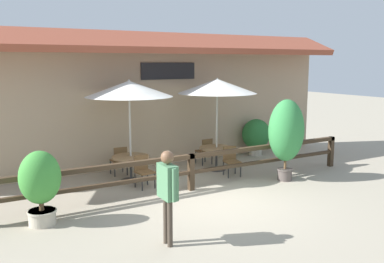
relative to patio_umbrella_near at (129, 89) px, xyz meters
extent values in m
plane|color=#9E937F|center=(1.01, -2.65, -2.57)|extent=(60.00, 60.00, 0.00)
cube|color=tan|center=(1.01, 1.55, -0.77)|extent=(14.00, 0.40, 3.60)
cube|color=brown|center=(1.01, 1.00, 1.31)|extent=(14.28, 1.48, 0.70)
cube|color=black|center=(1.87, 1.32, 0.43)|extent=(1.88, 0.04, 0.52)
cube|color=#3D2D1E|center=(1.01, -1.60, -1.67)|extent=(10.40, 0.14, 0.11)
cube|color=#3D2D1E|center=(1.01, -1.60, -2.09)|extent=(10.40, 0.10, 0.09)
cube|color=#3D2D1E|center=(1.01, -1.60, -2.09)|extent=(0.14, 0.14, 0.95)
cube|color=#3D2D1E|center=(6.14, -1.60, -2.09)|extent=(0.14, 0.14, 0.95)
cylinder|color=#B7B2A8|center=(0.00, 0.00, -1.36)|extent=(0.06, 0.06, 2.42)
cone|color=silver|center=(0.00, 0.00, 0.00)|extent=(2.38, 2.38, 0.43)
sphere|color=#B2ADA3|center=(0.00, 0.00, 0.22)|extent=(0.07, 0.07, 0.07)
cylinder|color=olive|center=(0.00, 0.00, -1.88)|extent=(1.04, 1.04, 0.05)
cylinder|color=#333333|center=(0.00, 0.00, -2.24)|extent=(0.07, 0.07, 0.66)
cylinder|color=#333333|center=(0.00, 0.00, -2.55)|extent=(0.57, 0.57, 0.03)
cube|color=brown|center=(0.06, -0.82, -2.14)|extent=(0.46, 0.46, 0.05)
cube|color=brown|center=(0.04, -0.63, -1.91)|extent=(0.40, 0.08, 0.40)
cylinder|color=#2D2D2D|center=(-0.11, -1.02, -2.37)|extent=(0.04, 0.04, 0.40)
cylinder|color=#2D2D2D|center=(0.27, -0.98, -2.37)|extent=(0.04, 0.04, 0.40)
cylinder|color=#2D2D2D|center=(-0.15, -0.65, -2.37)|extent=(0.04, 0.04, 0.40)
cylinder|color=#2D2D2D|center=(0.23, -0.61, -2.37)|extent=(0.04, 0.04, 0.40)
cube|color=brown|center=(-0.05, 0.82, -2.14)|extent=(0.43, 0.43, 0.05)
cube|color=brown|center=(-0.06, 0.63, -1.91)|extent=(0.40, 0.04, 0.40)
cylinder|color=#2D2D2D|center=(0.14, 1.00, -2.37)|extent=(0.04, 0.04, 0.40)
cylinder|color=#2D2D2D|center=(-0.24, 1.01, -2.37)|extent=(0.04, 0.04, 0.40)
cylinder|color=#2D2D2D|center=(0.13, 0.62, -2.37)|extent=(0.04, 0.04, 0.40)
cylinder|color=#2D2D2D|center=(-0.25, 0.63, -2.37)|extent=(0.04, 0.04, 0.40)
cylinder|color=#B7B2A8|center=(2.74, -0.16, -1.36)|extent=(0.06, 0.06, 2.42)
cone|color=silver|center=(2.74, -0.16, 0.00)|extent=(2.38, 2.38, 0.43)
sphere|color=#B2ADA3|center=(2.74, -0.16, 0.22)|extent=(0.07, 0.07, 0.07)
cylinder|color=olive|center=(2.74, -0.16, -1.88)|extent=(1.04, 1.04, 0.05)
cylinder|color=#333333|center=(2.74, -0.16, -2.24)|extent=(0.07, 0.07, 0.66)
cylinder|color=#333333|center=(2.74, -0.16, -2.55)|extent=(0.57, 0.57, 0.03)
cube|color=brown|center=(2.73, -1.00, -2.14)|extent=(0.50, 0.50, 0.05)
cube|color=brown|center=(2.77, -0.82, -1.91)|extent=(0.40, 0.12, 0.40)
cylinder|color=#2D2D2D|center=(2.50, -1.15, -2.37)|extent=(0.04, 0.04, 0.40)
cylinder|color=#2D2D2D|center=(2.88, -1.23, -2.37)|extent=(0.04, 0.04, 0.40)
cylinder|color=#2D2D2D|center=(2.58, -0.78, -2.37)|extent=(0.04, 0.04, 0.40)
cylinder|color=#2D2D2D|center=(2.95, -0.86, -2.37)|extent=(0.04, 0.04, 0.40)
cube|color=brown|center=(2.81, 0.68, -2.14)|extent=(0.45, 0.45, 0.05)
cube|color=brown|center=(2.82, 0.49, -1.91)|extent=(0.40, 0.07, 0.40)
cylinder|color=#2D2D2D|center=(2.98, 0.89, -2.37)|extent=(0.04, 0.04, 0.40)
cylinder|color=#2D2D2D|center=(2.61, 0.86, -2.37)|extent=(0.04, 0.04, 0.40)
cylinder|color=#2D2D2D|center=(3.01, 0.51, -2.37)|extent=(0.04, 0.04, 0.40)
cylinder|color=#2D2D2D|center=(2.64, 0.48, -2.37)|extent=(0.04, 0.04, 0.40)
cylinder|color=#B7AD99|center=(-2.81, -2.13, -2.41)|extent=(0.54, 0.54, 0.30)
cylinder|color=#B7AD99|center=(-2.81, -2.13, -2.28)|extent=(0.58, 0.58, 0.04)
cylinder|color=brown|center=(-2.81, -2.13, -2.10)|extent=(0.10, 0.10, 0.33)
ellipsoid|color=#3D8E38|center=(-2.81, -2.13, -1.57)|extent=(0.83, 0.75, 1.09)
cylinder|color=#564C47|center=(3.76, -2.11, -2.40)|extent=(0.40, 0.40, 0.32)
cylinder|color=#564C47|center=(3.76, -2.11, -2.26)|extent=(0.43, 0.43, 0.04)
cylinder|color=brown|center=(3.76, -2.11, -1.98)|extent=(0.07, 0.07, 0.52)
ellipsoid|color=#338442|center=(3.76, -2.11, -1.15)|extent=(1.02, 0.92, 1.72)
cylinder|color=#B7AD99|center=(5.13, 0.90, -2.42)|extent=(0.46, 0.46, 0.30)
cylinder|color=#B7AD99|center=(5.13, 0.90, -2.28)|extent=(0.50, 0.50, 0.04)
ellipsoid|color=#287033|center=(5.13, 0.90, -1.81)|extent=(1.03, 0.93, 1.07)
cylinder|color=#42382D|center=(-1.03, -4.21, -2.13)|extent=(0.10, 0.10, 0.88)
cylinder|color=#42382D|center=(-1.04, -4.38, -2.13)|extent=(0.10, 0.10, 0.88)
cube|color=#4C7F56|center=(-1.03, -4.29, -1.38)|extent=(0.23, 0.48, 0.62)
cylinder|color=#4C7F56|center=(-1.02, -4.03, -1.38)|extent=(0.08, 0.08, 0.59)
cylinder|color=#4C7F56|center=(-1.04, -4.56, -1.38)|extent=(0.08, 0.08, 0.59)
sphere|color=brown|center=(-1.03, -4.29, -0.94)|extent=(0.24, 0.24, 0.24)
camera|label=1|loc=(-4.35, -10.86, 0.72)|focal=40.00mm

